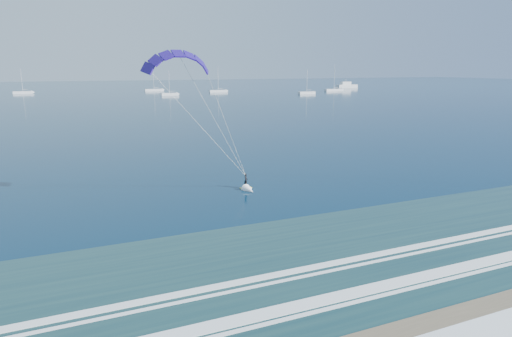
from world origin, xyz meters
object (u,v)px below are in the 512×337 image
at_px(motor_yacht, 347,85).
at_px(sailboat_8, 334,90).
at_px(sailboat_3, 170,94).
at_px(sailboat_6, 307,93).
at_px(sailboat_2, 23,92).
at_px(sailboat_5, 218,91).
at_px(sailboat_4, 154,90).
at_px(kitesurfer_rig, 215,121).

height_order(motor_yacht, sailboat_8, sailboat_8).
distance_m(sailboat_3, sailboat_6, 66.01).
relative_size(motor_yacht, sailboat_6, 1.18).
relative_size(sailboat_2, sailboat_8, 0.84).
relative_size(sailboat_3, sailboat_5, 0.84).
height_order(motor_yacht, sailboat_2, sailboat_2).
bearing_deg(sailboat_2, sailboat_3, -35.07).
distance_m(motor_yacht, sailboat_4, 120.21).
relative_size(sailboat_4, sailboat_6, 1.15).
bearing_deg(kitesurfer_rig, sailboat_2, 97.31).
relative_size(sailboat_4, sailboat_8, 0.94).
distance_m(motor_yacht, sailboat_2, 184.60).
distance_m(motor_yacht, sailboat_6, 74.69).
xyz_separation_m(sailboat_3, sailboat_5, (29.75, 17.11, 0.01)).
xyz_separation_m(sailboat_5, sailboat_6, (34.45, -32.42, -0.01)).
xyz_separation_m(sailboat_3, sailboat_4, (1.31, 41.96, 0.01)).
xyz_separation_m(kitesurfer_rig, sailboat_2, (-27.45, 214.09, -7.24)).
height_order(sailboat_2, sailboat_6, sailboat_2).
xyz_separation_m(sailboat_2, sailboat_5, (92.83, -27.16, 0.01)).
height_order(sailboat_4, sailboat_8, sailboat_8).
height_order(motor_yacht, sailboat_6, sailboat_6).
distance_m(sailboat_2, sailboat_4, 64.43).
height_order(sailboat_2, sailboat_3, sailboat_2).
height_order(sailboat_6, sailboat_8, sailboat_8).
bearing_deg(sailboat_8, kitesurfer_rig, -126.46).
relative_size(sailboat_4, sailboat_5, 1.03).
bearing_deg(sailboat_4, motor_yacht, -4.28).
height_order(sailboat_2, sailboat_5, sailboat_5).
distance_m(motor_yacht, sailboat_3, 125.59).
xyz_separation_m(sailboat_3, sailboat_6, (64.21, -15.31, 0.00)).
distance_m(sailboat_2, sailboat_8, 160.38).
bearing_deg(sailboat_8, sailboat_4, 156.55).
bearing_deg(sailboat_3, sailboat_6, -13.41).
bearing_deg(sailboat_4, sailboat_5, -41.14).
bearing_deg(motor_yacht, sailboat_2, 176.49).
xyz_separation_m(motor_yacht, sailboat_8, (-29.36, -30.28, -0.81)).
relative_size(kitesurfer_rig, sailboat_5, 1.18).
distance_m(sailboat_5, sailboat_6, 47.31).
xyz_separation_m(kitesurfer_rig, sailboat_5, (65.38, 186.93, -7.24)).
xyz_separation_m(motor_yacht, sailboat_6, (-56.97, -48.29, -0.83)).
bearing_deg(sailboat_3, sailboat_8, 1.68).
height_order(kitesurfer_rig, sailboat_3, kitesurfer_rig).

